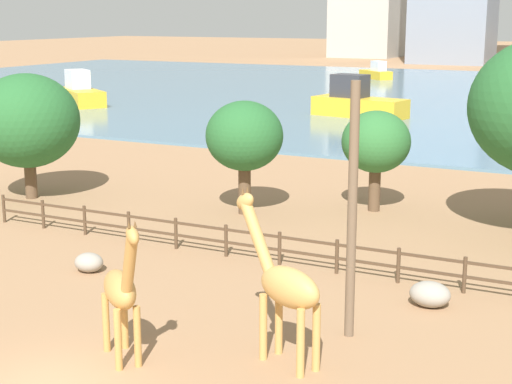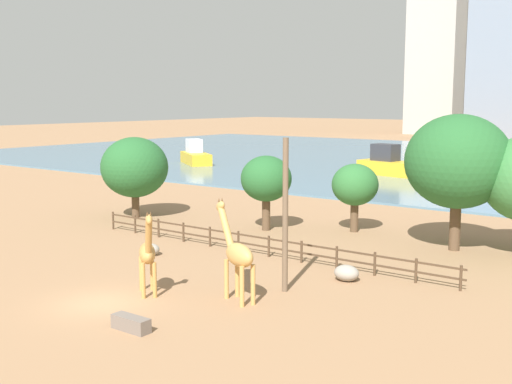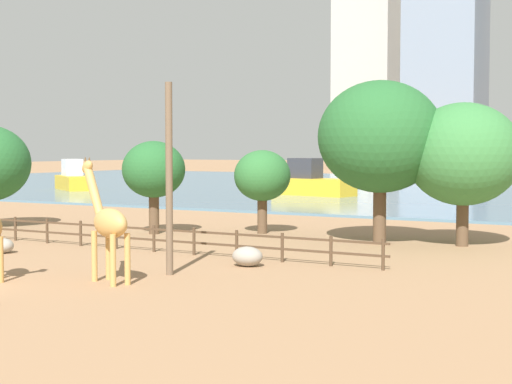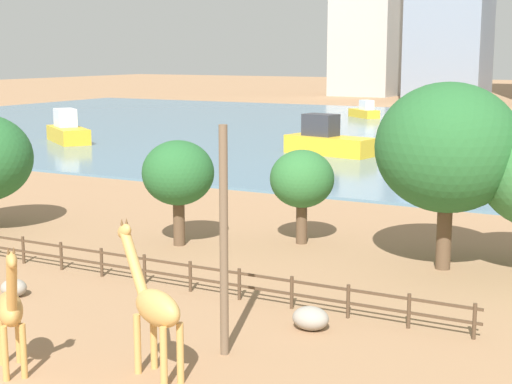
{
  "view_description": "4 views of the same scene",
  "coord_description": "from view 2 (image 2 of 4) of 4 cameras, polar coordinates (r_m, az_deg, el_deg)",
  "views": [
    {
      "loc": [
        13.14,
        -14.14,
        9.4
      ],
      "look_at": [
        -2.34,
        16.75,
        1.56
      ],
      "focal_mm": 55.0,
      "sensor_mm": 36.0,
      "label": 1
    },
    {
      "loc": [
        23.04,
        -18.77,
        9.37
      ],
      "look_at": [
        -3.34,
        16.6,
        3.06
      ],
      "focal_mm": 45.0,
      "sensor_mm": 36.0,
      "label": 2
    },
    {
      "loc": [
        24.01,
        -18.38,
        5.0
      ],
      "look_at": [
        3.7,
        17.36,
        2.72
      ],
      "focal_mm": 55.0,
      "sensor_mm": 36.0,
      "label": 3
    },
    {
      "loc": [
        18.32,
        -14.45,
        9.85
      ],
      "look_at": [
        -0.03,
        19.82,
        2.9
      ],
      "focal_mm": 55.0,
      "sensor_mm": 36.0,
      "label": 4
    }
  ],
  "objects": [
    {
      "name": "giraffe_tall",
      "position": [
        31.48,
        -9.62,
        -5.43
      ],
      "size": [
        2.56,
        2.22,
        4.36
      ],
      "rotation": [
        0.0,
        0.0,
        5.6
      ],
      "color": "#C18C47",
      "rests_on": "ground"
    },
    {
      "name": "giraffe_companion",
      "position": [
        30.15,
        -1.67,
        -5.54
      ],
      "size": [
        3.28,
        1.79,
        4.71
      ],
      "rotation": [
        0.0,
        0.0,
        2.75
      ],
      "color": "tan",
      "rests_on": "ground"
    },
    {
      "name": "utility_pole",
      "position": [
        31.3,
        2.62,
        -2.12
      ],
      "size": [
        0.28,
        0.28,
        7.61
      ],
      "primitive_type": "cylinder",
      "color": "brown",
      "rests_on": "ground"
    },
    {
      "name": "boulder_near_fence",
      "position": [
        39.8,
        -9.32,
        -5.06
      ],
      "size": [
        1.11,
        0.96,
        0.72
      ],
      "primitive_type": "ellipsoid",
      "color": "gray",
      "rests_on": "ground"
    },
    {
      "name": "boulder_by_pole",
      "position": [
        34.15,
        8.05,
        -7.14
      ],
      "size": [
        1.35,
        1.13,
        0.84
      ],
      "primitive_type": "ellipsoid",
      "color": "gray",
      "rests_on": "ground"
    },
    {
      "name": "feeding_trough",
      "position": [
        27.34,
        -11.06,
        -11.4
      ],
      "size": [
        1.8,
        0.6,
        0.6
      ],
      "primitive_type": "cube",
      "color": "#72665B",
      "rests_on": "ground"
    },
    {
      "name": "enclosure_fence",
      "position": [
        39.42,
        -0.16,
        -4.48
      ],
      "size": [
        26.12,
        0.14,
        1.3
      ],
      "color": "#4C3826",
      "rests_on": "ground"
    },
    {
      "name": "tree_left_large",
      "position": [
        46.29,
        8.79,
        0.59
      ],
      "size": [
        3.33,
        3.33,
        4.92
      ],
      "color": "brown",
      "rests_on": "ground"
    },
    {
      "name": "tree_center_broad",
      "position": [
        46.26,
        0.91,
        1.15
      ],
      "size": [
        3.69,
        3.69,
        5.45
      ],
      "color": "brown",
      "rests_on": "ground"
    },
    {
      "name": "tree_right_tall",
      "position": [
        41.7,
        17.5,
        2.58
      ],
      "size": [
        6.53,
        6.53,
        8.57
      ],
      "color": "brown",
      "rests_on": "ground"
    },
    {
      "name": "tree_right_small",
      "position": [
        52.29,
        -10.74,
        2.16
      ],
      "size": [
        5.38,
        5.38,
        6.49
      ],
      "color": "brown",
      "rests_on": "ground"
    },
    {
      "name": "boat_ferry",
      "position": [
        81.13,
        11.87,
        2.39
      ],
      "size": [
        9.12,
        4.7,
        3.83
      ],
      "rotation": [
        0.0,
        0.0,
        6.1
      ],
      "color": "gold",
      "rests_on": "harbor_water"
    },
    {
      "name": "boat_sailboat",
      "position": [
        124.76,
        15.08,
        4.05
      ],
      "size": [
        5.93,
        5.53,
        2.63
      ],
      "rotation": [
        0.0,
        0.0,
        2.43
      ],
      "color": "gold",
      "rests_on": "harbor_water"
    },
    {
      "name": "boat_tug",
      "position": [
        94.13,
        -5.41,
        3.25
      ],
      "size": [
        8.34,
        7.07,
        3.58
      ],
      "rotation": [
        0.0,
        0.0,
        5.67
      ],
      "color": "gold",
      "rests_on": "harbor_water"
    },
    {
      "name": "skyline_block_left",
      "position": [
        191.26,
        16.09,
        14.94
      ],
      "size": [
        13.98,
        14.36,
        66.15
      ],
      "primitive_type": "cube",
      "color": "#B7B2A8",
      "rests_on": "ground"
    }
  ]
}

